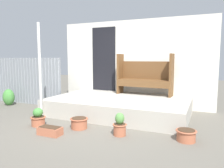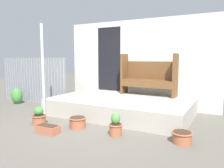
% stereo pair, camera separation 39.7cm
% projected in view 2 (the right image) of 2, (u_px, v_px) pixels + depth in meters
% --- Properties ---
extents(ground_plane, '(24.00, 24.00, 0.00)m').
position_uv_depth(ground_plane, '(94.00, 124.00, 4.87)').
color(ground_plane, '#666056').
extents(porch_slab, '(3.52, 2.18, 0.42)m').
position_uv_depth(porch_slab, '(121.00, 106.00, 5.73)').
color(porch_slab, '#B7B2A5').
rests_on(porch_slab, ground_plane).
extents(house_wall, '(4.72, 0.08, 2.60)m').
position_uv_depth(house_wall, '(136.00, 63.00, 6.60)').
color(house_wall, white).
rests_on(house_wall, ground_plane).
extents(fence_corrugated, '(2.79, 0.05, 1.47)m').
position_uv_depth(fence_corrugated, '(33.00, 80.00, 7.23)').
color(fence_corrugated, gray).
rests_on(fence_corrugated, ground_plane).
extents(support_post, '(0.06, 0.06, 2.29)m').
position_uv_depth(support_post, '(43.00, 71.00, 5.36)').
color(support_post, silver).
rests_on(support_post, ground_plane).
extents(bench, '(1.58, 0.46, 1.16)m').
position_uv_depth(bench, '(149.00, 75.00, 6.13)').
color(bench, brown).
rests_on(bench, porch_slab).
extents(flower_pot_left, '(0.32, 0.32, 0.39)m').
position_uv_depth(flower_pot_left, '(39.00, 116.00, 4.85)').
color(flower_pot_left, '#B26042').
rests_on(flower_pot_left, ground_plane).
extents(flower_pot_middle, '(0.38, 0.38, 0.23)m').
position_uv_depth(flower_pot_middle, '(78.00, 122.00, 4.59)').
color(flower_pot_middle, '#B26042').
rests_on(flower_pot_middle, ground_plane).
extents(flower_pot_right, '(0.27, 0.27, 0.44)m').
position_uv_depth(flower_pot_right, '(116.00, 126.00, 4.11)').
color(flower_pot_right, '#B26042').
rests_on(flower_pot_right, ground_plane).
extents(flower_pot_far_right, '(0.37, 0.37, 0.21)m').
position_uv_depth(flower_pot_far_right, '(182.00, 137.00, 3.74)').
color(flower_pot_far_right, '#B26042').
rests_on(flower_pot_far_right, ground_plane).
extents(planter_box_rect, '(0.46, 0.23, 0.16)m').
position_uv_depth(planter_box_rect, '(48.00, 129.00, 4.25)').
color(planter_box_rect, '#B76647').
rests_on(planter_box_rect, ground_plane).
extents(shrub_by_fence, '(0.36, 0.33, 0.51)m').
position_uv_depth(shrub_by_fence, '(17.00, 96.00, 7.05)').
color(shrub_by_fence, '#478C3D').
rests_on(shrub_by_fence, ground_plane).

